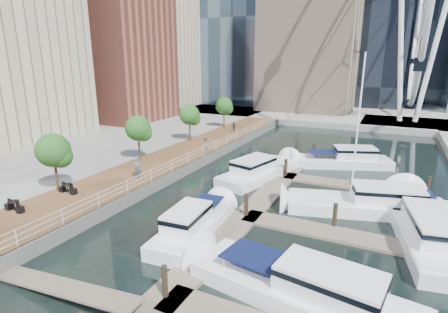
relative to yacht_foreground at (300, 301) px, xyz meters
name	(u,v)px	position (x,y,z in m)	size (l,w,h in m)	color
ground	(142,263)	(-8.78, -0.69, 0.00)	(520.00, 520.00, 0.00)	black
boardwalk	(165,164)	(-17.78, 14.31, 0.50)	(6.00, 60.00, 1.00)	brown
seawall	(190,168)	(-14.78, 14.31, 0.50)	(0.25, 60.00, 1.00)	#595954
land_inland	(1,140)	(-44.78, 14.31, 0.50)	(48.00, 90.00, 1.00)	gray
land_far	(353,95)	(-8.78, 101.31, 0.50)	(200.00, 114.00, 1.00)	gray
pier	(407,125)	(5.22, 51.31, 0.50)	(14.00, 12.00, 1.00)	gray
railing	(189,158)	(-14.88, 14.31, 1.52)	(0.10, 60.00, 1.05)	white
floating_docks	(322,213)	(-0.81, 9.29, 0.49)	(16.00, 34.00, 2.60)	#6D6051
midrise_condos	(73,43)	(-42.34, 26.13, 13.42)	(19.00, 67.00, 28.00)	#BCAD8E
street_trees	(138,128)	(-20.18, 13.31, 4.29)	(2.60, 42.60, 4.60)	#3F2B1C
yacht_foreground	(300,301)	(0.00, 0.00, 0.00)	(3.19, 11.89, 2.15)	white
pedestrian_near	(138,168)	(-16.43, 8.48, 1.97)	(0.70, 0.46, 1.93)	#53596E
pedestrian_mid	(205,145)	(-15.34, 18.51, 1.94)	(0.91, 0.71, 1.87)	gray
pedestrian_far	(234,127)	(-17.19, 30.44, 1.78)	(0.92, 0.38, 1.56)	#343842
moored_yachts	(341,213)	(0.34, 11.00, 0.00)	(19.56, 39.11, 11.50)	white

